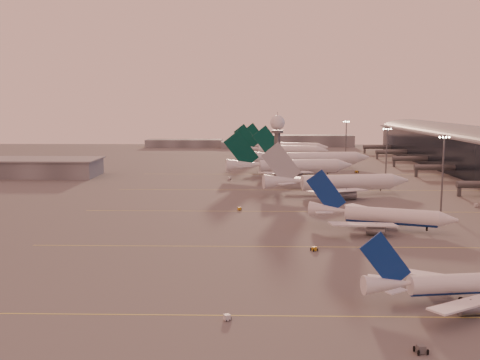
{
  "coord_description": "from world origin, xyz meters",
  "views": [
    {
      "loc": [
        -5.63,
        -123.82,
        34.95
      ],
      "look_at": [
        -10.13,
        73.2,
        7.71
      ],
      "focal_mm": 42.0,
      "sensor_mm": 36.0,
      "label": 1
    }
  ],
  "objects": [
    {
      "name": "ground",
      "position": [
        0.0,
        0.0,
        0.0
      ],
      "size": [
        700.0,
        700.0,
        0.0
      ],
      "primitive_type": "plane",
      "color": "#5C5A5A",
      "rests_on": "ground"
    },
    {
      "name": "taxiway_markings",
      "position": [
        30.0,
        56.0,
        0.01
      ],
      "size": [
        180.0,
        185.25,
        0.02
      ],
      "color": "#EFE854",
      "rests_on": "ground"
    },
    {
      "name": "hangar",
      "position": [
        -120.0,
        140.0,
        4.32
      ],
      "size": [
        82.0,
        27.0,
        8.5
      ],
      "color": "slate",
      "rests_on": "ground"
    },
    {
      "name": "radar_tower",
      "position": [
        5.0,
        120.0,
        20.95
      ],
      "size": [
        6.4,
        6.4,
        31.1
      ],
      "color": "#525459",
      "rests_on": "ground"
    },
    {
      "name": "mast_b",
      "position": [
        55.0,
        55.0,
        13.74
      ],
      "size": [
        3.6,
        0.56,
        25.0
      ],
      "color": "#525459",
      "rests_on": "ground"
    },
    {
      "name": "mast_c",
      "position": [
        50.0,
        110.0,
        13.74
      ],
      "size": [
        3.6,
        0.56,
        25.0
      ],
      "color": "#525459",
      "rests_on": "ground"
    },
    {
      "name": "mast_d",
      "position": [
        48.0,
        200.0,
        13.74
      ],
      "size": [
        3.6,
        0.56,
        25.0
      ],
      "color": "#525459",
      "rests_on": "ground"
    },
    {
      "name": "distant_horizon",
      "position": [
        2.62,
        325.14,
        3.89
      ],
      "size": [
        165.0,
        37.5,
        9.0
      ],
      "color": "slate",
      "rests_on": "ground"
    },
    {
      "name": "narrowbody_near",
      "position": [
        29.65,
        -27.59,
        2.66
      ],
      "size": [
        33.45,
        26.51,
        13.12
      ],
      "color": "white",
      "rests_on": "ground"
    },
    {
      "name": "narrowbody_mid",
      "position": [
        29.85,
        29.54,
        3.27
      ],
      "size": [
        39.87,
        31.28,
        16.16
      ],
      "color": "white",
      "rests_on": "ground"
    },
    {
      "name": "widebody_white",
      "position": [
        26.87,
        88.31,
        3.55
      ],
      "size": [
        57.81,
        45.93,
        20.49
      ],
      "color": "white",
      "rests_on": "ground"
    },
    {
      "name": "greentail_a",
      "position": [
        12.03,
        138.05,
        3.94
      ],
      "size": [
        61.06,
        48.94,
        22.3
      ],
      "color": "white",
      "rests_on": "ground"
    },
    {
      "name": "greentail_b",
      "position": [
        26.46,
        173.43,
        4.11
      ],
      "size": [
        63.57,
        50.91,
        23.26
      ],
      "color": "white",
      "rests_on": "ground"
    },
    {
      "name": "greentail_c",
      "position": [
        12.54,
        229.31,
        3.82
      ],
      "size": [
        59.49,
        47.79,
        21.65
      ],
      "color": "white",
      "rests_on": "ground"
    },
    {
      "name": "greentail_d",
      "position": [
        17.34,
        259.2,
        3.73
      ],
      "size": [
        57.39,
        45.86,
        21.14
      ],
      "color": "white",
      "rests_on": "ground"
    },
    {
      "name": "gsv_truck_a",
      "position": [
        -9.34,
        -36.99,
        1.03
      ],
      "size": [
        5.29,
        3.85,
        2.02
      ],
      "color": "silver",
      "rests_on": "ground"
    },
    {
      "name": "gsv_tug_near",
      "position": [
        18.11,
        -48.49,
        0.55
      ],
      "size": [
        2.88,
        4.08,
        1.07
      ],
      "color": "#515456",
      "rests_on": "ground"
    },
    {
      "name": "gsv_tug_mid",
      "position": [
        9.05,
        6.16,
        0.47
      ],
      "size": [
        3.2,
        3.71,
        0.91
      ],
      "color": "#C88E17",
      "rests_on": "ground"
    },
    {
      "name": "gsv_truck_b",
      "position": [
        42.92,
        48.98,
        1.24
      ],
      "size": [
        6.08,
        2.4,
        2.44
      ],
      "color": "silver",
      "rests_on": "ground"
    },
    {
      "name": "gsv_truck_c",
      "position": [
        -9.61,
        56.76,
        1.05
      ],
      "size": [
        5.24,
        4.33,
        2.05
      ],
      "color": "#C88E17",
      "rests_on": "ground"
    },
    {
      "name": "gsv_catering_b",
      "position": [
        69.99,
        63.92,
        2.2
      ],
      "size": [
        5.72,
        3.36,
        4.39
      ],
      "color": "silver",
      "rests_on": "ground"
    },
    {
      "name": "gsv_tug_far",
      "position": [
        22.77,
        91.82,
        0.56
      ],
      "size": [
        4.42,
        4.05,
        1.09
      ],
      "color": "#C88E17",
      "rests_on": "ground"
    },
    {
      "name": "gsv_truck_d",
      "position": [
        -16.07,
        130.72,
        1.2
      ],
      "size": [
        4.07,
        6.19,
        2.35
      ],
      "color": "silver",
      "rests_on": "ground"
    },
    {
      "name": "gsv_tug_hangar",
      "position": [
        46.6,
        156.62,
        0.51
      ],
      "size": [
        4.04,
        3.6,
        0.99
      ],
      "color": "#C88E17",
      "rests_on": "ground"
    }
  ]
}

